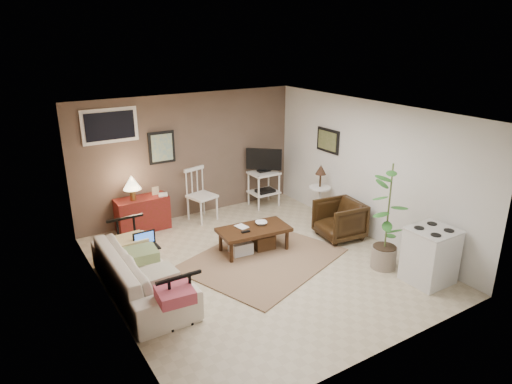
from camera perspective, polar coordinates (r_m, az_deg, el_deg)
floor at (r=7.28m, az=0.28°, el=-9.06°), size 5.00×5.00×0.00m
art_back at (r=8.63m, az=-11.70°, el=5.47°), size 0.50×0.03×0.60m
art_right at (r=8.80m, az=8.99°, el=6.37°), size 0.03×0.60×0.45m
window at (r=8.27m, az=-17.82°, el=7.89°), size 0.96×0.03×0.60m
rug at (r=7.43m, az=0.85°, el=-8.38°), size 2.80×2.52×0.02m
coffee_table at (r=7.60m, az=-0.33°, el=-5.72°), size 1.22×0.71×0.44m
sofa at (r=6.58m, az=-14.18°, el=-8.80°), size 0.64×2.19×0.86m
sofa_pillows at (r=6.34m, az=-13.07°, el=-8.87°), size 0.42×2.08×0.15m
sofa_end_rails at (r=6.64m, az=-13.10°, el=-9.02°), size 0.59×2.19×0.74m
laptop at (r=6.90m, az=-13.61°, el=-6.19°), size 0.34×0.25×0.23m
red_console at (r=8.59m, az=-14.11°, el=-2.31°), size 0.94×0.42×1.09m
spindle_chair at (r=8.84m, az=-6.85°, el=-0.52°), size 0.56×0.56×1.02m
tv_stand at (r=9.43m, az=1.02°, el=2.01°), size 0.58×0.52×1.23m
side_table at (r=8.79m, az=8.00°, el=0.75°), size 0.41×0.41×1.11m
armchair at (r=8.17m, az=10.41°, el=-3.23°), size 0.75×0.79×0.74m
potted_plant at (r=7.11m, az=16.19°, el=-2.55°), size 0.43×0.43×1.71m
stove at (r=7.12m, az=20.95°, el=-7.41°), size 0.64×0.59×0.84m
bowl at (r=7.63m, az=0.66°, el=-3.38°), size 0.20×0.12×0.20m
book_table at (r=7.47m, az=-2.29°, el=-3.82°), size 0.16×0.04×0.22m
book_console at (r=8.52m, az=-12.13°, el=0.25°), size 0.16×0.07×0.22m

